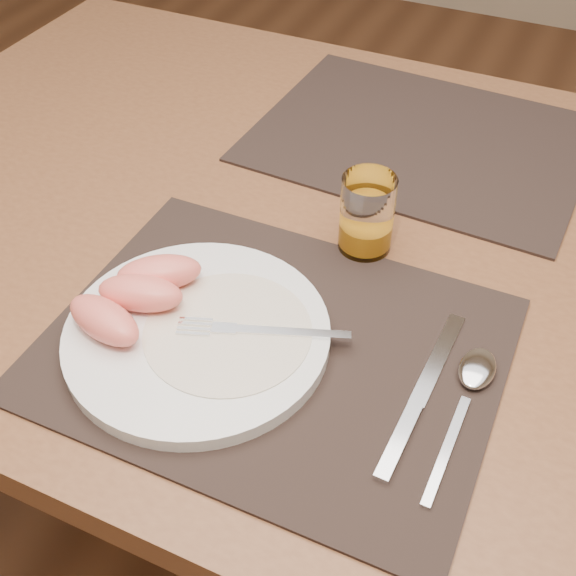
# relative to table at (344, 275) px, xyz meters

# --- Properties ---
(ground) EXTENTS (5.00, 5.00, 0.00)m
(ground) POSITION_rel_table_xyz_m (0.00, 0.00, -0.67)
(ground) COLOR brown
(ground) RESTS_ON ground
(table) EXTENTS (1.40, 0.90, 0.75)m
(table) POSITION_rel_table_xyz_m (0.00, 0.00, 0.00)
(table) COLOR brown
(table) RESTS_ON ground
(placemat_near) EXTENTS (0.45, 0.35, 0.00)m
(placemat_near) POSITION_rel_table_xyz_m (0.00, -0.22, 0.09)
(placemat_near) COLOR black
(placemat_near) RESTS_ON table
(placemat_far) EXTENTS (0.47, 0.37, 0.00)m
(placemat_far) POSITION_rel_table_xyz_m (0.02, 0.22, 0.09)
(placemat_far) COLOR black
(placemat_far) RESTS_ON table
(plate) EXTENTS (0.27, 0.27, 0.02)m
(plate) POSITION_rel_table_xyz_m (-0.07, -0.24, 0.10)
(plate) COLOR white
(plate) RESTS_ON placemat_near
(plate_dressing) EXTENTS (0.17, 0.17, 0.00)m
(plate_dressing) POSITION_rel_table_xyz_m (-0.04, -0.23, 0.10)
(plate_dressing) COLOR white
(plate_dressing) RESTS_ON plate
(fork) EXTENTS (0.17, 0.08, 0.00)m
(fork) POSITION_rel_table_xyz_m (-0.02, -0.23, 0.11)
(fork) COLOR silver
(fork) RESTS_ON plate
(knife) EXTENTS (0.02, 0.22, 0.01)m
(knife) POSITION_rel_table_xyz_m (0.16, -0.23, 0.09)
(knife) COLOR silver
(knife) RESTS_ON placemat_near
(spoon) EXTENTS (0.04, 0.19, 0.01)m
(spoon) POSITION_rel_table_xyz_m (0.20, -0.18, 0.09)
(spoon) COLOR silver
(spoon) RESTS_ON placemat_near
(juice_glass) EXTENTS (0.06, 0.06, 0.09)m
(juice_glass) POSITION_rel_table_xyz_m (0.03, -0.03, 0.13)
(juice_glass) COLOR white
(juice_glass) RESTS_ON placemat_near
(grapefruit_wedges) EXTENTS (0.11, 0.16, 0.04)m
(grapefruit_wedges) POSITION_rel_table_xyz_m (-0.14, -0.24, 0.12)
(grapefruit_wedges) COLOR #F47763
(grapefruit_wedges) RESTS_ON plate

